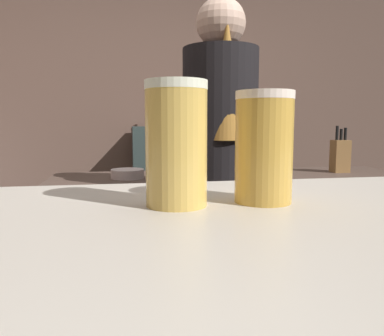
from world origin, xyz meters
name	(u,v)px	position (x,y,z in m)	size (l,w,h in m)	color
wall_back	(155,106)	(0.00, 2.20, 1.35)	(5.20, 0.10, 2.70)	brown
prep_counter	(233,248)	(0.35, 0.73, 0.44)	(2.10, 0.60, 0.89)	brown
back_shelf	(179,191)	(0.19, 1.92, 0.58)	(0.82, 0.36, 1.16)	#303E3D
bartender	(220,163)	(0.15, 0.28, 1.01)	(0.43, 0.52, 1.74)	#332E2F
knife_block	(340,155)	(1.04, 0.75, 0.99)	(0.10, 0.08, 0.29)	olive
mixing_bowl	(128,174)	(-0.27, 0.71, 0.91)	(0.18, 0.18, 0.05)	silver
chefs_knife	(250,175)	(0.43, 0.68, 0.89)	(0.24, 0.03, 0.01)	silver
pint_glass_near	(176,144)	(-0.21, -0.96, 1.17)	(0.07, 0.07, 0.15)	#DDB354
pint_glass_far	(264,147)	(-0.10, -0.96, 1.16)	(0.07, 0.07, 0.14)	gold
bottle_olive_oil	(181,116)	(0.22, 1.98, 1.25)	(0.05, 0.05, 0.22)	red
bottle_soy	(180,118)	(0.19, 1.86, 1.24)	(0.06, 0.06, 0.19)	red
bottle_vinegar	(160,116)	(0.02, 1.83, 1.25)	(0.06, 0.06, 0.22)	red
bottle_hot_sauce	(162,115)	(0.05, 1.95, 1.26)	(0.07, 0.07, 0.25)	red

